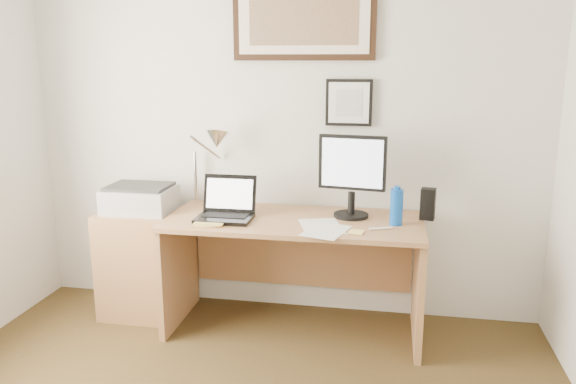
% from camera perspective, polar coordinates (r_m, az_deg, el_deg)
% --- Properties ---
extents(wall_back, '(3.50, 0.02, 2.50)m').
position_cam_1_polar(wall_back, '(3.80, -0.67, 6.17)').
color(wall_back, silver).
rests_on(wall_back, ground).
extents(side_cabinet, '(0.50, 0.40, 0.73)m').
position_cam_1_polar(side_cabinet, '(3.99, -14.72, -7.03)').
color(side_cabinet, '#9B6941').
rests_on(side_cabinet, floor).
extents(water_bottle, '(0.08, 0.08, 0.22)m').
position_cam_1_polar(water_bottle, '(3.42, 10.96, -1.52)').
color(water_bottle, '#0D4BB2').
rests_on(water_bottle, desk).
extents(bottle_cap, '(0.04, 0.04, 0.02)m').
position_cam_1_polar(bottle_cap, '(3.39, 11.04, 0.43)').
color(bottle_cap, '#0D4BB2').
rests_on(bottle_cap, water_bottle).
extents(speaker, '(0.10, 0.09, 0.20)m').
position_cam_1_polar(speaker, '(3.58, 14.02, -1.19)').
color(speaker, black).
rests_on(speaker, desk).
extents(paper_sheet_a, '(0.33, 0.39, 0.00)m').
position_cam_1_polar(paper_sheet_a, '(3.36, 3.43, -3.50)').
color(paper_sheet_a, white).
rests_on(paper_sheet_a, desk).
extents(paper_sheet_b, '(0.29, 0.36, 0.00)m').
position_cam_1_polar(paper_sheet_b, '(3.27, 3.89, -3.95)').
color(paper_sheet_b, white).
rests_on(paper_sheet_b, desk).
extents(sticky_pad, '(0.09, 0.09, 0.01)m').
position_cam_1_polar(sticky_pad, '(3.25, 6.95, -4.06)').
color(sticky_pad, '#FFE078').
rests_on(sticky_pad, desk).
extents(marker_pen, '(0.14, 0.06, 0.02)m').
position_cam_1_polar(marker_pen, '(3.33, 9.40, -3.68)').
color(marker_pen, white).
rests_on(marker_pen, desk).
extents(book, '(0.19, 0.25, 0.02)m').
position_cam_1_polar(book, '(3.51, -9.06, -2.76)').
color(book, '#D8C365').
rests_on(book, desk).
extents(desk, '(1.60, 0.70, 0.75)m').
position_cam_1_polar(desk, '(3.66, 0.83, -5.92)').
color(desk, '#9B6941').
rests_on(desk, floor).
extents(laptop, '(0.34, 0.29, 0.26)m').
position_cam_1_polar(laptop, '(3.53, -6.28, -1.76)').
color(laptop, black).
rests_on(laptop, desk).
extents(lcd_monitor, '(0.42, 0.22, 0.52)m').
position_cam_1_polar(lcd_monitor, '(3.51, 6.52, 2.02)').
color(lcd_monitor, black).
rests_on(lcd_monitor, desk).
extents(printer, '(0.44, 0.34, 0.18)m').
position_cam_1_polar(printer, '(3.87, -14.80, -0.62)').
color(printer, '#AAAAAC').
rests_on(printer, side_cabinet).
extents(desk_lamp, '(0.29, 0.27, 0.53)m').
position_cam_1_polar(desk_lamp, '(3.72, -7.43, 4.95)').
color(desk_lamp, silver).
rests_on(desk_lamp, desk).
extents(picture_large, '(0.92, 0.04, 0.47)m').
position_cam_1_polar(picture_large, '(3.72, 1.59, 16.83)').
color(picture_large, black).
rests_on(picture_large, wall_back).
extents(picture_small, '(0.30, 0.03, 0.30)m').
position_cam_1_polar(picture_small, '(3.69, 6.21, 9.01)').
color(picture_small, black).
rests_on(picture_small, wall_back).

